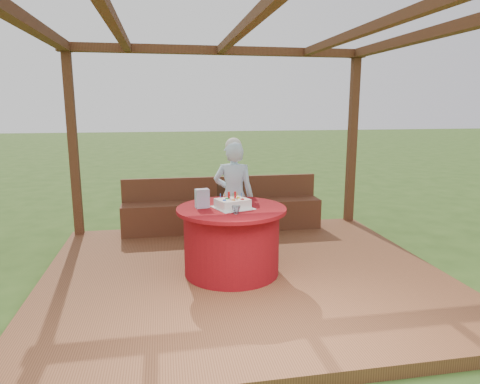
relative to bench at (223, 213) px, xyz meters
name	(u,v)px	position (x,y,z in m)	size (l,w,h in m)	color
ground	(244,281)	(0.00, -1.72, -0.38)	(60.00, 60.00, 0.00)	#2E4C19
deck	(244,276)	(0.00, -1.72, -0.32)	(4.50, 4.00, 0.12)	brown
pergola	(244,65)	(0.00, -1.72, 2.02)	(4.50, 4.00, 2.72)	brown
bench	(223,213)	(0.00, 0.00, 0.00)	(3.00, 0.42, 0.80)	brown
table	(232,240)	(-0.15, -1.73, 0.12)	(1.22, 1.22, 0.76)	maroon
chair	(229,209)	(0.02, -0.53, 0.18)	(0.48, 0.48, 0.83)	#321D10
elderly_woman	(234,195)	(0.02, -0.93, 0.47)	(0.59, 0.47, 1.47)	#ABDDFF
birthday_cake	(233,203)	(-0.14, -1.76, 0.55)	(0.48, 0.48, 0.18)	white
gift_bag	(202,198)	(-0.46, -1.68, 0.60)	(0.15, 0.09, 0.21)	#DF90CD
drinking_glass	(236,210)	(-0.14, -2.01, 0.54)	(0.09, 0.09, 0.08)	white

